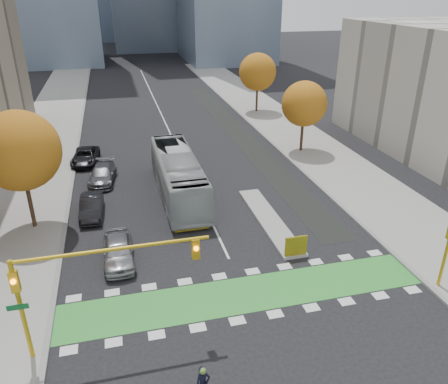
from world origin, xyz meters
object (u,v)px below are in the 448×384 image
tree_east_far (258,72)px  hazard_board (296,246)px  parked_car_b (91,207)px  bus (178,175)px  tree_east_near (304,104)px  traffic_signal_west (81,276)px  parked_car_d (85,156)px  parked_car_a (118,250)px  parked_car_c (102,174)px  traffic_signal_east (448,245)px  tree_west (19,151)px

tree_east_far → hazard_board: bearing=-104.1°
parked_car_b → bus: bearing=17.7°
tree_east_near → traffic_signal_west: 30.08m
parked_car_d → bus: bearing=-44.3°
bus → tree_east_near: bearing=27.7°
bus → tree_east_far: bearing=58.4°
parked_car_a → parked_car_c: size_ratio=0.93×
traffic_signal_east → bus: bearing=128.3°
hazard_board → bus: bearing=117.7°
hazard_board → tree_west: 18.44m
tree_east_far → parked_car_a: tree_east_far is taller
hazard_board → parked_car_c: (-11.43, 14.77, -0.10)m
tree_east_far → tree_east_near: bearing=-91.8°
parked_car_c → parked_car_d: 5.24m
tree_east_far → tree_west: bearing=-133.3°
bus → traffic_signal_west: bearing=-113.1°
bus → parked_car_a: (-4.94, -8.37, -0.98)m
parked_car_a → parked_car_d: bearing=97.8°
tree_east_near → tree_east_far: tree_east_far is taller
tree_west → traffic_signal_west: tree_west is taller
traffic_signal_east → traffic_signal_west: bearing=-180.0°
tree_west → parked_car_c: tree_west is taller
hazard_board → parked_car_b: size_ratio=0.33×
tree_west → tree_east_far: bearing=46.7°
parked_car_c → parked_car_a: bearing=-77.9°
traffic_signal_west → parked_car_b: bearing=91.1°
hazard_board → parked_car_d: hazard_board is taller
bus → parked_car_c: bearing=144.0°
tree_east_near → parked_car_c: (-19.43, -3.03, -4.16)m
hazard_board → traffic_signal_east: 8.26m
parked_car_a → traffic_signal_east: bearing=-22.4°
hazard_board → tree_east_far: 35.13m
traffic_signal_east → tree_west: bearing=150.9°
hazard_board → parked_car_b: hazard_board is taller
hazard_board → parked_car_a: (-10.50, 2.20, -0.03)m
hazard_board → tree_east_near: tree_east_near is taller
hazard_board → parked_car_a: 10.73m
tree_east_near → tree_east_far: 16.01m
tree_west → parked_car_b: tree_west is taller
parked_car_d → traffic_signal_east: bearing=-44.7°
tree_east_far → parked_car_d: bearing=-146.9°
parked_car_a → parked_car_b: bearing=104.3°
parked_car_d → parked_car_a: bearing=-75.2°
tree_west → tree_east_far: tree_west is taller
tree_west → bus: (10.44, 2.76, -3.87)m
bus → parked_car_a: size_ratio=2.77×
bus → parked_car_d: (-7.44, 9.20, -1.08)m
tree_east_far → traffic_signal_west: 43.61m
traffic_signal_west → parked_car_d: (-1.07, 24.48, -3.36)m
parked_car_d → tree_west: bearing=-97.3°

